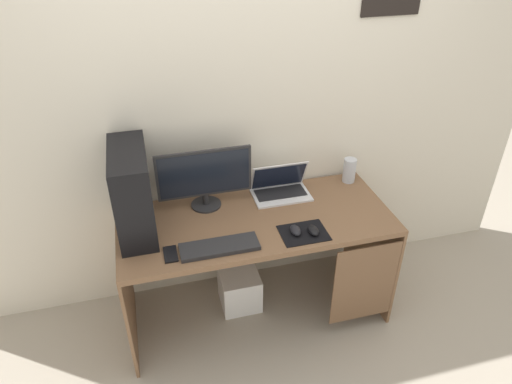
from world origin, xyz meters
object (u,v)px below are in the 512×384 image
(laptop, at_px, (280,188))
(mouse_right, at_px, (313,230))
(speaker, at_px, (349,170))
(monitor, at_px, (205,177))
(cell_phone, at_px, (171,254))
(keyboard, at_px, (219,247))
(pc_tower, at_px, (133,192))
(subwoofer, at_px, (240,289))
(mouse_left, at_px, (295,230))

(laptop, height_order, mouse_right, laptop)
(laptop, distance_m, speaker, 0.48)
(monitor, xyz_separation_m, cell_phone, (-0.26, -0.40, -0.20))
(monitor, distance_m, cell_phone, 0.52)
(laptop, xyz_separation_m, keyboard, (-0.47, -0.43, -0.03))
(speaker, bearing_deg, pc_tower, -172.96)
(monitor, relative_size, keyboard, 1.32)
(laptop, bearing_deg, subwoofer, -155.84)
(speaker, bearing_deg, mouse_left, -139.47)
(pc_tower, height_order, mouse_left, pc_tower)
(monitor, height_order, mouse_right, monitor)
(laptop, relative_size, subwoofer, 1.40)
(speaker, bearing_deg, keyboard, -153.97)
(mouse_right, bearing_deg, cell_phone, 178.55)
(monitor, bearing_deg, mouse_right, -38.77)
(pc_tower, xyz_separation_m, keyboard, (0.40, -0.30, -0.23))
(laptop, distance_m, mouse_left, 0.41)
(cell_phone, bearing_deg, mouse_right, -1.45)
(keyboard, height_order, subwoofer, keyboard)
(mouse_left, height_order, cell_phone, mouse_left)
(keyboard, xyz_separation_m, mouse_left, (0.43, 0.02, 0.01))
(cell_phone, height_order, subwoofer, cell_phone)
(cell_phone, bearing_deg, pc_tower, 117.65)
(monitor, xyz_separation_m, keyboard, (-0.00, -0.42, -0.19))
(keyboard, relative_size, mouse_right, 4.38)
(laptop, relative_size, mouse_left, 3.66)
(mouse_left, relative_size, subwoofer, 0.38)
(mouse_right, bearing_deg, laptop, 97.19)
(keyboard, xyz_separation_m, cell_phone, (-0.26, 0.01, -0.01))
(pc_tower, relative_size, mouse_left, 5.14)
(monitor, xyz_separation_m, speaker, (0.95, 0.05, -0.12))
(mouse_right, relative_size, subwoofer, 0.38)
(laptop, distance_m, cell_phone, 0.84)
(monitor, bearing_deg, subwoofer, -37.17)
(pc_tower, height_order, laptop, pc_tower)
(pc_tower, bearing_deg, keyboard, -36.32)
(pc_tower, height_order, mouse_right, pc_tower)
(keyboard, bearing_deg, mouse_right, -0.54)
(mouse_left, bearing_deg, keyboard, -177.35)
(monitor, bearing_deg, speaker, 2.93)
(pc_tower, relative_size, speaker, 3.07)
(cell_phone, bearing_deg, laptop, 29.61)
(speaker, height_order, cell_phone, speaker)
(speaker, bearing_deg, laptop, -175.71)
(monitor, bearing_deg, mouse_left, -42.70)
(mouse_left, xyz_separation_m, cell_phone, (-0.69, -0.01, -0.02))
(speaker, height_order, mouse_right, speaker)
(monitor, xyz_separation_m, subwoofer, (0.16, -0.12, -0.81))
(pc_tower, distance_m, cell_phone, 0.40)
(monitor, height_order, cell_phone, monitor)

